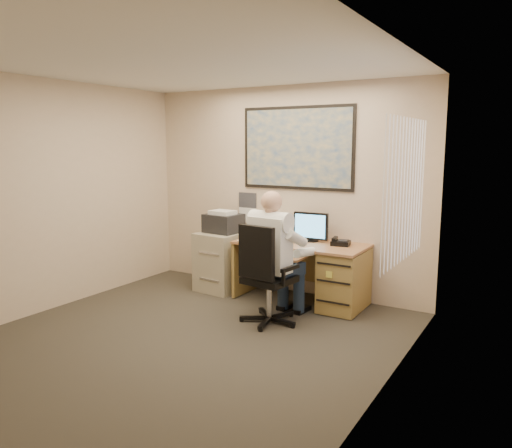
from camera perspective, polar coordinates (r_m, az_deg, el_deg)
The scene contains 8 objects.
room_shell at distance 4.75m, azimuth -9.57°, elevation 1.73°, with size 4.00×4.50×2.70m.
desk at distance 6.12m, azimuth 8.03°, elevation -5.23°, with size 1.60×0.97×1.11m.
world_map at distance 6.48m, azimuth 4.69°, elevation 8.64°, with size 1.56×0.03×1.06m, color #1E4C93.
wall_calendar at distance 6.90m, azimuth -0.97°, elevation 1.86°, with size 0.28×0.01×0.42m, color white.
window_blinds at distance 4.53m, azimuth 16.87°, elevation 3.67°, with size 0.06×1.40×1.30m, color beige, non-canonical shape.
filing_cabinet at distance 6.76m, azimuth -3.69°, elevation -3.60°, with size 0.62×0.72×1.08m.
office_chair at distance 5.50m, azimuth 1.34°, elevation -8.09°, with size 0.73×0.73×1.11m.
person at distance 5.47m, azimuth 1.73°, elevation -3.82°, with size 0.62×0.88×1.45m, color white, non-canonical shape.
Camera 1 is at (3.06, -3.58, 1.95)m, focal length 35.00 mm.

